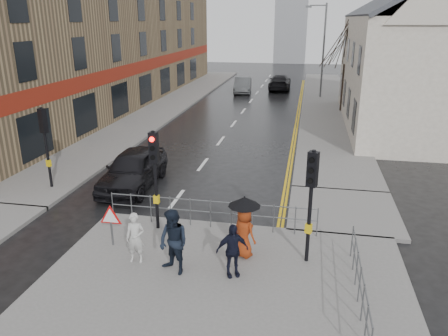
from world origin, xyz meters
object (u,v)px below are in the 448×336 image
at_px(pedestrian_b, 173,242).
at_px(car_parked, 133,169).
at_px(pedestrian_with_umbrella, 244,223).
at_px(car_mid, 243,85).
at_px(pedestrian_d, 232,250).
at_px(pedestrian_a, 135,238).

xyz_separation_m(pedestrian_b, car_parked, (-3.77, 6.33, -0.27)).
height_order(pedestrian_b, pedestrian_with_umbrella, pedestrian_with_umbrella).
bearing_deg(pedestrian_b, car_mid, 124.30).
bearing_deg(pedestrian_d, car_mid, 72.97).
bearing_deg(car_mid, pedestrian_d, -87.24).
xyz_separation_m(pedestrian_b, car_mid, (-2.95, 32.01, -0.35)).
height_order(pedestrian_with_umbrella, car_mid, pedestrian_with_umbrella).
height_order(pedestrian_a, car_mid, pedestrian_a).
bearing_deg(pedestrian_b, pedestrian_a, -166.21).
bearing_deg(pedestrian_d, pedestrian_b, 160.32).
xyz_separation_m(pedestrian_a, car_parked, (-2.51, 5.98, -0.09)).
bearing_deg(car_parked, pedestrian_b, -59.96).
bearing_deg(car_parked, pedestrian_d, -49.65).
relative_size(pedestrian_with_umbrella, pedestrian_d, 1.23).
distance_m(pedestrian_with_umbrella, pedestrian_d, 1.15).
xyz_separation_m(pedestrian_a, pedestrian_b, (1.26, -0.34, 0.18)).
distance_m(pedestrian_b, car_mid, 32.14).
height_order(pedestrian_a, car_parked, pedestrian_a).
relative_size(pedestrian_b, car_mid, 0.42).
height_order(pedestrian_d, car_parked, pedestrian_d).
height_order(pedestrian_a, pedestrian_b, pedestrian_b).
distance_m(pedestrian_d, car_mid, 32.18).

